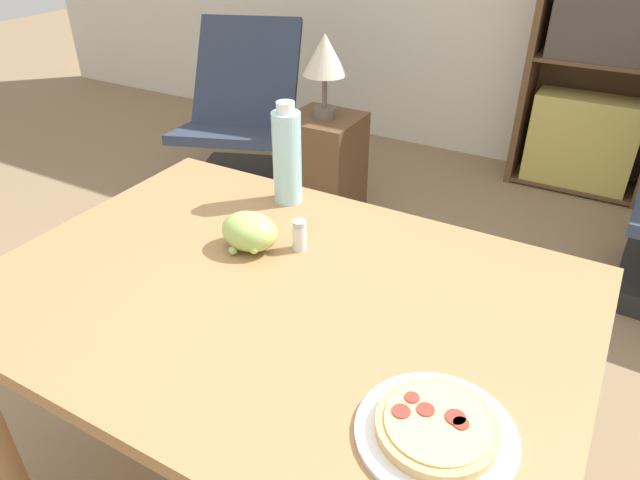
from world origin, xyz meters
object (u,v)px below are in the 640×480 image
(side_table, at_px, (324,166))
(table_lamp, at_px, (325,58))
(grape_bunch, at_px, (250,232))
(drink_bottle, at_px, (287,156))
(lounge_chair_near, at_px, (242,139))
(bookshelf, at_px, (600,73))
(salt_shaker, at_px, (299,235))
(pizza_on_plate, at_px, (436,429))

(side_table, bearing_deg, table_lamp, -63.43)
(grape_bunch, distance_m, drink_bottle, 0.28)
(drink_bottle, xyz_separation_m, lounge_chair_near, (-1.07, 1.20, -0.57))
(lounge_chair_near, distance_m, bookshelf, 1.94)
(salt_shaker, distance_m, side_table, 1.59)
(lounge_chair_near, distance_m, side_table, 0.56)
(lounge_chair_near, height_order, bookshelf, bookshelf)
(drink_bottle, bearing_deg, salt_shaker, -51.83)
(drink_bottle, bearing_deg, lounge_chair_near, 131.91)
(pizza_on_plate, relative_size, salt_shaker, 3.34)
(salt_shaker, xyz_separation_m, bookshelf, (0.43, 2.34, -0.11))
(side_table, bearing_deg, salt_shaker, -63.32)
(salt_shaker, xyz_separation_m, table_lamp, (-0.68, 1.35, 0.05))
(pizza_on_plate, bearing_deg, bookshelf, 91.18)
(pizza_on_plate, relative_size, bookshelf, 0.18)
(bookshelf, height_order, side_table, bookshelf)
(drink_bottle, xyz_separation_m, table_lamp, (-0.52, 1.14, -0.05))
(pizza_on_plate, xyz_separation_m, table_lamp, (-1.16, 1.72, 0.07))
(bookshelf, bearing_deg, table_lamp, -138.13)
(drink_bottle, relative_size, side_table, 0.54)
(grape_bunch, bearing_deg, salt_shaker, 26.82)
(salt_shaker, distance_m, lounge_chair_near, 1.93)
(salt_shaker, bearing_deg, side_table, 116.68)
(grape_bunch, height_order, table_lamp, table_lamp)
(drink_bottle, xyz_separation_m, salt_shaker, (0.16, -0.21, -0.10))
(pizza_on_plate, xyz_separation_m, bookshelf, (-0.06, 2.71, -0.08))
(drink_bottle, height_order, table_lamp, drink_bottle)
(table_lamp, bearing_deg, grape_bunch, -67.90)
(table_lamp, bearing_deg, salt_shaker, -63.32)
(salt_shaker, relative_size, side_table, 0.15)
(lounge_chair_near, xyz_separation_m, bookshelf, (1.66, 0.93, 0.37))
(salt_shaker, height_order, side_table, salt_shaker)
(drink_bottle, xyz_separation_m, bookshelf, (0.59, 2.13, -0.20))
(salt_shaker, relative_size, table_lamp, 0.20)
(grape_bunch, xyz_separation_m, salt_shaker, (0.11, 0.05, -0.01))
(salt_shaker, height_order, lounge_chair_near, lounge_chair_near)
(salt_shaker, bearing_deg, grape_bunch, -153.18)
(salt_shaker, distance_m, bookshelf, 2.38)
(salt_shaker, bearing_deg, table_lamp, 116.68)
(drink_bottle, height_order, side_table, drink_bottle)
(lounge_chair_near, bearing_deg, side_table, -26.70)
(side_table, bearing_deg, drink_bottle, -65.70)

